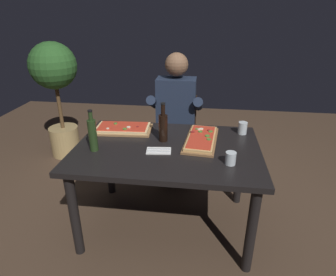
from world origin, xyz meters
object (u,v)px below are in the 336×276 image
(seated_diner, at_px, (176,114))
(potted_plant_corner, at_px, (56,85))
(wine_bottle_dark, at_px, (163,127))
(oil_bottle_amber, at_px, (93,134))
(tumbler_near_camera, at_px, (231,158))
(pizza_rectangular_front, at_px, (123,128))
(pizza_rectangular_left, at_px, (201,139))
(tumbler_far_side, at_px, (242,129))
(diner_chair, at_px, (176,133))
(dining_table, at_px, (167,158))

(seated_diner, relative_size, potted_plant_corner, 0.97)
(wine_bottle_dark, bearing_deg, oil_bottle_amber, -154.13)
(tumbler_near_camera, height_order, potted_plant_corner, potted_plant_corner)
(oil_bottle_amber, bearing_deg, tumbler_near_camera, -4.63)
(oil_bottle_amber, bearing_deg, pizza_rectangular_front, 74.49)
(pizza_rectangular_left, bearing_deg, seated_diner, 114.07)
(pizza_rectangular_front, distance_m, tumbler_far_side, 1.01)
(pizza_rectangular_front, relative_size, tumbler_far_side, 4.92)
(diner_chair, relative_size, seated_diner, 0.65)
(dining_table, relative_size, tumbler_near_camera, 15.94)
(tumbler_near_camera, relative_size, seated_diner, 0.07)
(tumbler_near_camera, height_order, seated_diner, seated_diner)
(oil_bottle_amber, bearing_deg, seated_diner, 59.27)
(seated_diner, bearing_deg, diner_chair, 90.00)
(diner_chair, bearing_deg, seated_diner, -90.00)
(diner_chair, bearing_deg, oil_bottle_amber, -117.56)
(pizza_rectangular_front, relative_size, tumbler_near_camera, 5.69)
(tumbler_far_side, relative_size, seated_diner, 0.08)
(wine_bottle_dark, xyz_separation_m, oil_bottle_amber, (-0.48, -0.23, 0.01))
(tumbler_near_camera, bearing_deg, oil_bottle_amber, 175.37)
(wine_bottle_dark, distance_m, tumbler_far_side, 0.68)
(pizza_rectangular_left, distance_m, tumbler_near_camera, 0.40)
(pizza_rectangular_front, distance_m, oil_bottle_amber, 0.42)
(pizza_rectangular_left, relative_size, wine_bottle_dark, 1.74)
(tumbler_far_side, bearing_deg, pizza_rectangular_left, -149.79)
(tumbler_near_camera, bearing_deg, diner_chair, 113.96)
(pizza_rectangular_left, relative_size, potted_plant_corner, 0.40)
(wine_bottle_dark, bearing_deg, tumbler_near_camera, -31.93)
(dining_table, xyz_separation_m, pizza_rectangular_front, (-0.42, 0.27, 0.11))
(seated_diner, bearing_deg, pizza_rectangular_front, -130.71)
(tumbler_far_side, distance_m, seated_diner, 0.73)
(seated_diner, distance_m, potted_plant_corner, 1.50)
(potted_plant_corner, bearing_deg, pizza_rectangular_front, -40.05)
(tumbler_far_side, xyz_separation_m, diner_chair, (-0.61, 0.53, -0.30))
(oil_bottle_amber, height_order, tumbler_far_side, oil_bottle_amber)
(dining_table, relative_size, pizza_rectangular_left, 2.57)
(wine_bottle_dark, height_order, tumbler_near_camera, wine_bottle_dark)
(tumbler_far_side, bearing_deg, seated_diner, 146.23)
(tumbler_far_side, relative_size, diner_chair, 0.12)
(pizza_rectangular_left, bearing_deg, pizza_rectangular_front, 168.93)
(pizza_rectangular_left, relative_size, oil_bottle_amber, 1.74)
(dining_table, xyz_separation_m, seated_diner, (-0.01, 0.74, 0.10))
(seated_diner, xyz_separation_m, potted_plant_corner, (-1.44, 0.40, 0.15))
(wine_bottle_dark, bearing_deg, pizza_rectangular_front, 156.75)
(pizza_rectangular_front, xyz_separation_m, tumbler_far_side, (1.01, 0.06, 0.02))
(dining_table, relative_size, tumbler_far_side, 13.78)
(pizza_rectangular_front, relative_size, diner_chair, 0.57)
(dining_table, height_order, oil_bottle_amber, oil_bottle_amber)
(seated_diner, bearing_deg, potted_plant_corner, 164.54)
(tumbler_far_side, height_order, diner_chair, diner_chair)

